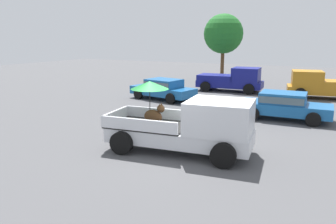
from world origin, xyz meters
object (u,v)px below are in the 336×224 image
object	(u,v)px
pickup_truck_main	(191,125)
pickup_truck_red	(323,85)
pickup_truck_far	(233,80)
parked_sedan_near	(284,104)
parked_sedan_far	(163,88)

from	to	relation	value
pickup_truck_main	pickup_truck_red	xyz separation A→B (m)	(3.40, 13.78, -0.11)
pickup_truck_red	pickup_truck_far	distance (m)	6.14
parked_sedan_near	parked_sedan_far	world-z (taller)	same
pickup_truck_red	parked_sedan_near	size ratio (longest dim) A/B	1.16
pickup_truck_main	pickup_truck_far	world-z (taller)	pickup_truck_main
parked_sedan_near	parked_sedan_far	size ratio (longest dim) A/B	0.96
pickup_truck_main	parked_sedan_near	world-z (taller)	pickup_truck_main
pickup_truck_red	parked_sedan_near	bearing A→B (deg)	69.19
pickup_truck_red	pickup_truck_far	bearing A→B (deg)	-11.27
pickup_truck_red	pickup_truck_far	world-z (taller)	same
pickup_truck_main	pickup_truck_red	distance (m)	14.19
parked_sedan_near	parked_sedan_far	bearing A→B (deg)	163.80
pickup_truck_far	parked_sedan_far	bearing A→B (deg)	-123.55
pickup_truck_far	parked_sedan_far	size ratio (longest dim) A/B	1.08
pickup_truck_main	parked_sedan_near	bearing A→B (deg)	65.34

